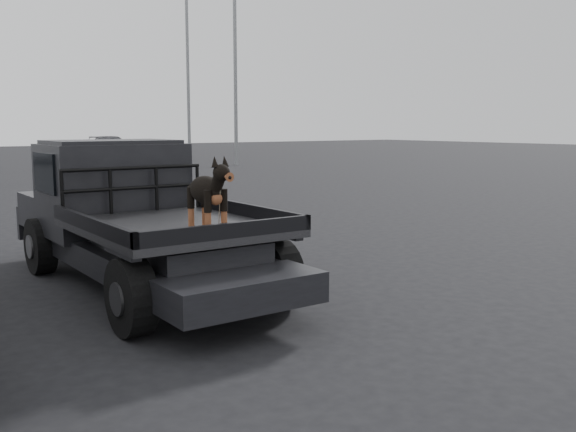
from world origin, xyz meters
TOP-DOWN VIEW (x-y plane):
  - ground at (0.00, 0.00)m, footprint 120.00×120.00m
  - flatbed_ute at (-0.10, 2.34)m, footprint 2.00×5.40m
  - ute_cab at (-0.10, 3.29)m, footprint 1.72×1.30m
  - headache_rack at (-0.10, 2.54)m, footprint 1.80×0.08m
  - dog at (-0.09, 0.65)m, footprint 0.32×0.60m
  - distant_car_b at (9.63, 30.09)m, footprint 2.79×5.04m
  - floodlight_mid at (13.49, 22.82)m, footprint 1.08×0.28m
  - floodlight_far at (13.84, 28.66)m, footprint 1.08×0.28m

SIDE VIEW (x-z plane):
  - ground at x=0.00m, z-range 0.00..0.00m
  - flatbed_ute at x=-0.10m, z-range 0.00..0.92m
  - distant_car_b at x=9.63m, z-range 0.00..1.38m
  - headache_rack at x=-0.10m, z-range 0.92..1.47m
  - dog at x=-0.09m, z-range 0.92..1.66m
  - ute_cab at x=-0.10m, z-range 0.92..1.80m
  - floodlight_mid at x=13.49m, z-range 0.60..13.96m
  - floodlight_far at x=13.84m, z-range 0.61..16.25m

